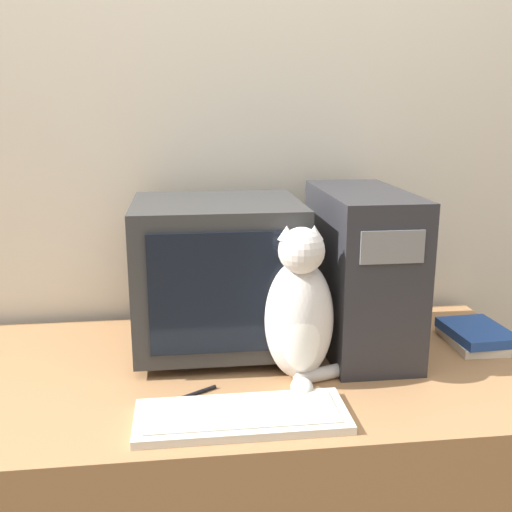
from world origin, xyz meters
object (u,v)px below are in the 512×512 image
object	(u,v)px
keyboard	(242,416)
pen	(190,395)
book_stack	(475,335)
crt_monitor	(218,274)
cat	(300,314)
computer_tower	(361,270)

from	to	relation	value
keyboard	pen	world-z (taller)	keyboard
book_stack	pen	size ratio (longest dim) A/B	1.74
crt_monitor	cat	world-z (taller)	crt_monitor
computer_tower	cat	xyz separation A→B (m)	(-0.20, -0.19, -0.05)
computer_tower	keyboard	bearing A→B (deg)	-134.06
crt_monitor	computer_tower	world-z (taller)	computer_tower
book_stack	computer_tower	bearing A→B (deg)	172.86
crt_monitor	pen	world-z (taller)	crt_monitor
keyboard	cat	size ratio (longest dim) A/B	1.17
crt_monitor	computer_tower	bearing A→B (deg)	-4.25
computer_tower	keyboard	distance (m)	0.56
cat	keyboard	bearing A→B (deg)	-124.84
computer_tower	crt_monitor	bearing A→B (deg)	175.75
crt_monitor	pen	xyz separation A→B (m)	(-0.08, -0.28, -0.20)
keyboard	book_stack	world-z (taller)	book_stack
pen	computer_tower	bearing A→B (deg)	28.58
book_stack	crt_monitor	bearing A→B (deg)	174.43
keyboard	pen	size ratio (longest dim) A/B	3.59
computer_tower	pen	bearing A→B (deg)	-151.42
computer_tower	keyboard	world-z (taller)	computer_tower
book_stack	cat	bearing A→B (deg)	-164.33
computer_tower	cat	size ratio (longest dim) A/B	1.21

